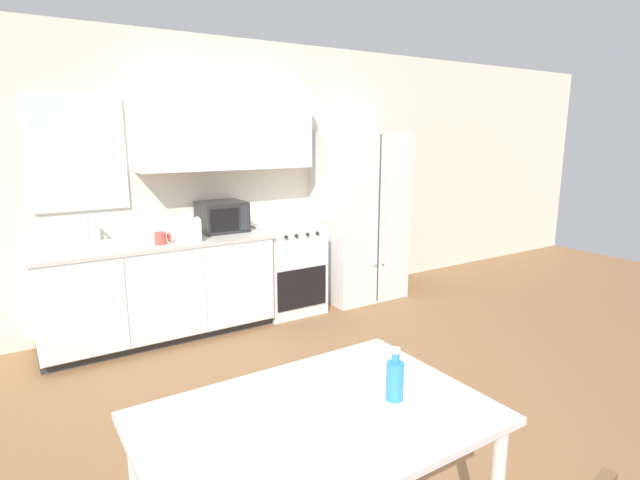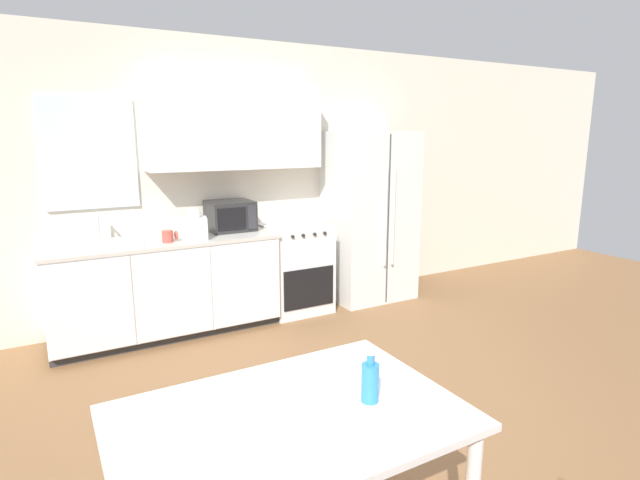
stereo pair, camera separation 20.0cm
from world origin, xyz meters
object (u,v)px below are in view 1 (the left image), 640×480
at_px(oven_range, 286,268).
at_px(dining_table, 317,439).
at_px(refrigerator, 359,216).
at_px(coffee_mug, 162,238).
at_px(drink_bottle, 395,379).
at_px(microwave, 222,217).

bearing_deg(oven_range, dining_table, -116.79).
relative_size(refrigerator, dining_table, 1.42).
bearing_deg(coffee_mug, dining_table, -94.09).
bearing_deg(drink_bottle, dining_table, 168.20).
height_order(coffee_mug, drink_bottle, same).
distance_m(oven_range, refrigerator, 1.03).
bearing_deg(dining_table, refrigerator, 50.57).
distance_m(oven_range, dining_table, 3.30).
bearing_deg(refrigerator, coffee_mug, -176.40).
bearing_deg(drink_bottle, oven_range, 68.80).
distance_m(oven_range, coffee_mug, 1.38).
bearing_deg(coffee_mug, refrigerator, 3.60).
xyz_separation_m(microwave, dining_table, (-0.85, -3.04, -0.36)).
relative_size(microwave, dining_table, 0.33).
bearing_deg(microwave, oven_range, -8.73).
xyz_separation_m(oven_range, dining_table, (-1.48, -2.94, 0.22)).
relative_size(refrigerator, coffee_mug, 13.98).
height_order(microwave, coffee_mug, microwave).
relative_size(oven_range, refrigerator, 0.49).
relative_size(microwave, coffee_mug, 3.21).
relative_size(oven_range, dining_table, 0.70).
relative_size(dining_table, drink_bottle, 5.98).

